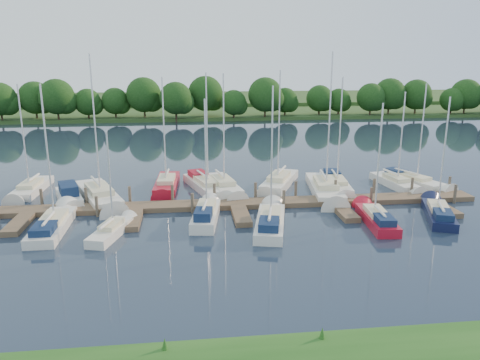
{
  "coord_description": "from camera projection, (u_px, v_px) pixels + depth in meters",
  "views": [
    {
      "loc": [
        -3.93,
        -27.99,
        11.73
      ],
      "look_at": [
        0.26,
        8.0,
        2.2
      ],
      "focal_mm": 35.0,
      "sensor_mm": 36.0,
      "label": 1
    }
  ],
  "objects": [
    {
      "name": "ground",
      "position": [
        250.0,
        244.0,
        30.31
      ],
      "size": [
        260.0,
        260.0,
        0.0
      ],
      "primitive_type": "plane",
      "color": "#1A2534",
      "rests_on": "ground"
    },
    {
      "name": "dock",
      "position": [
        238.0,
        206.0,
        37.28
      ],
      "size": [
        40.0,
        6.0,
        0.4
      ],
      "color": "brown",
      "rests_on": "ground"
    },
    {
      "name": "mooring_pilings",
      "position": [
        236.0,
        198.0,
        38.26
      ],
      "size": [
        38.24,
        2.84,
        2.0
      ],
      "color": "#473D33",
      "rests_on": "ground"
    },
    {
      "name": "far_shore",
      "position": [
        203.0,
        111.0,
        102.28
      ],
      "size": [
        180.0,
        30.0,
        0.6
      ],
      "primitive_type": "cube",
      "color": "#28471B",
      "rests_on": "ground"
    },
    {
      "name": "distant_hill",
      "position": [
        200.0,
        99.0,
        126.19
      ],
      "size": [
        220.0,
        40.0,
        1.4
      ],
      "primitive_type": "cube",
      "color": "#375525",
      "rests_on": "ground"
    },
    {
      "name": "treeline",
      "position": [
        218.0,
        99.0,
        89.13
      ],
      "size": [
        146.74,
        9.67,
        8.23
      ],
      "color": "#38281C",
      "rests_on": "ground"
    },
    {
      "name": "sailboat_n_0",
      "position": [
        31.0,
        190.0,
        41.67
      ],
      "size": [
        2.11,
        7.82,
        9.93
      ],
      "rotation": [
        0.0,
        0.0,
        3.1
      ],
      "color": "silver",
      "rests_on": "ground"
    },
    {
      "name": "motorboat",
      "position": [
        69.0,
        197.0,
        39.1
      ],
      "size": [
        3.3,
        5.95,
        1.89
      ],
      "rotation": [
        0.0,
        0.0,
        3.48
      ],
      "color": "silver",
      "rests_on": "ground"
    },
    {
      "name": "sailboat_n_2",
      "position": [
        100.0,
        197.0,
        39.44
      ],
      "size": [
        5.28,
        9.75,
        12.5
      ],
      "rotation": [
        0.0,
        0.0,
        3.52
      ],
      "color": "silver",
      "rests_on": "ground"
    },
    {
      "name": "sailboat_n_3",
      "position": [
        167.0,
        186.0,
        43.1
      ],
      "size": [
        2.31,
        8.26,
        10.47
      ],
      "rotation": [
        0.0,
        0.0,
        3.09
      ],
      "color": "#AC0F22",
      "rests_on": "ground"
    },
    {
      "name": "sailboat_n_4",
      "position": [
        206.0,
        186.0,
        42.6
      ],
      "size": [
        4.05,
        8.6,
        10.89
      ],
      "rotation": [
        0.0,
        0.0,
        3.44
      ],
      "color": "silver",
      "rests_on": "ground"
    },
    {
      "name": "sailboat_n_5",
      "position": [
        223.0,
        188.0,
        42.41
      ],
      "size": [
        3.35,
        8.56,
        10.84
      ],
      "rotation": [
        0.0,
        0.0,
        3.33
      ],
      "color": "silver",
      "rests_on": "ground"
    },
    {
      "name": "sailboat_n_6",
      "position": [
        279.0,
        184.0,
        43.7
      ],
      "size": [
        5.02,
        8.43,
        11.09
      ],
      "rotation": [
        0.0,
        0.0,
        2.7
      ],
      "color": "silver",
      "rests_on": "ground"
    },
    {
      "name": "sailboat_n_7",
      "position": [
        325.0,
        191.0,
        41.35
      ],
      "size": [
        3.45,
        10.07,
        12.65
      ],
      "rotation": [
        0.0,
        0.0,
        3.01
      ],
      "color": "silver",
      "rests_on": "ground"
    },
    {
      "name": "sailboat_n_8",
      "position": [
        336.0,
        185.0,
        43.13
      ],
      "size": [
        2.86,
        8.35,
        10.47
      ],
      "rotation": [
        0.0,
        0.0,
        3.01
      ],
      "color": "silver",
      "rests_on": "ground"
    },
    {
      "name": "sailboat_n_9",
      "position": [
        396.0,
        184.0,
        43.65
      ],
      "size": [
        2.52,
        7.18,
        9.16
      ],
      "rotation": [
        0.0,
        0.0,
        3.28
      ],
      "color": "silver",
      "rests_on": "ground"
    },
    {
      "name": "sailboat_n_10",
      "position": [
        414.0,
        181.0,
        44.39
      ],
      "size": [
        4.33,
        7.62,
        9.79
      ],
      "rotation": [
        0.0,
        0.0,
        3.55
      ],
      "color": "silver",
      "rests_on": "ground"
    },
    {
      "name": "sailboat_s_0",
      "position": [
        53.0,
        225.0,
        32.89
      ],
      "size": [
        2.01,
        8.21,
        10.4
      ],
      "rotation": [
        0.0,
        0.0,
        0.01
      ],
      "color": "silver",
      "rests_on": "ground"
    },
    {
      "name": "sailboat_s_1",
      "position": [
        112.0,
        231.0,
        31.8
      ],
      "size": [
        2.66,
        5.71,
        7.43
      ],
      "rotation": [
        0.0,
        0.0,
        -0.29
      ],
      "color": "silver",
      "rests_on": "ground"
    },
    {
      "name": "sailboat_s_2",
      "position": [
        206.0,
        216.0,
        34.68
      ],
      "size": [
        2.57,
        7.16,
        9.38
      ],
      "rotation": [
        0.0,
        0.0,
        -0.15
      ],
      "color": "silver",
      "rests_on": "ground"
    },
    {
      "name": "sailboat_s_3",
      "position": [
        270.0,
        222.0,
        33.3
      ],
      "size": [
        3.37,
        8.1,
        10.31
      ],
      "rotation": [
        0.0,
        0.0,
        -0.23
      ],
      "color": "silver",
      "rests_on": "ground"
    },
    {
      "name": "sailboat_s_4",
      "position": [
        376.0,
        219.0,
        34.09
      ],
      "size": [
        2.25,
        7.06,
        9.03
      ],
      "rotation": [
        0.0,
        0.0,
        -0.1
      ],
      "color": "#AC0F22",
      "rests_on": "ground"
    },
    {
      "name": "sailboat_s_5",
      "position": [
        438.0,
        213.0,
        35.28
      ],
      "size": [
        3.8,
        7.27,
        9.36
      ],
      "rotation": [
        0.0,
        0.0,
        -0.36
      ],
      "color": "#0F1534",
      "rests_on": "ground"
    }
  ]
}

